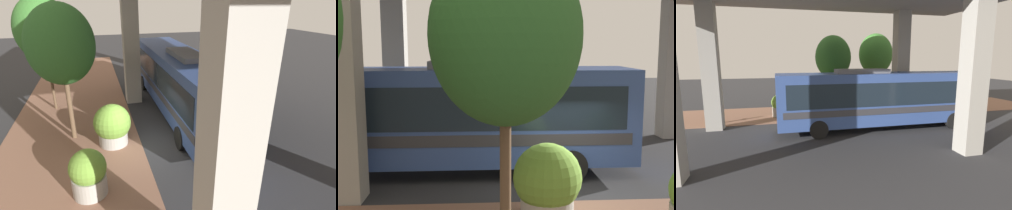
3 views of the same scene
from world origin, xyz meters
TOP-DOWN VIEW (x-y plane):
  - ground_plane at (0.00, 0.00)m, footprint 80.00×80.00m
  - sidewalk_strip at (-3.00, 0.00)m, footprint 6.00×40.00m
  - overpass at (4.00, 0.00)m, footprint 9.40×19.94m
  - bus at (2.70, 3.68)m, footprint 2.57×12.13m
  - fire_hydrant at (-0.96, -6.12)m, footprint 0.45×0.22m
  - planter_front at (-1.17, 0.89)m, footprint 1.60×1.60m
  - planter_middle at (-2.19, -2.17)m, footprint 1.19×1.19m
  - street_tree_near at (-2.89, 1.96)m, footprint 2.75×2.75m
  - street_tree_far at (-4.09, 5.90)m, footprint 2.85×2.85m

SIDE VIEW (x-z plane):
  - ground_plane at x=0.00m, z-range 0.00..0.00m
  - sidewalk_strip at x=-3.00m, z-range 0.00..0.02m
  - fire_hydrant at x=-0.96m, z-range 0.01..1.09m
  - planter_middle at x=-2.19m, z-range -0.01..1.62m
  - planter_front at x=-1.17m, z-range -0.01..1.84m
  - bus at x=2.70m, z-range 0.15..3.75m
  - street_tree_near at x=-2.89m, z-range 1.30..7.22m
  - street_tree_far at x=-4.09m, z-range 1.40..7.63m
  - overpass at x=4.00m, z-range 2.96..10.85m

